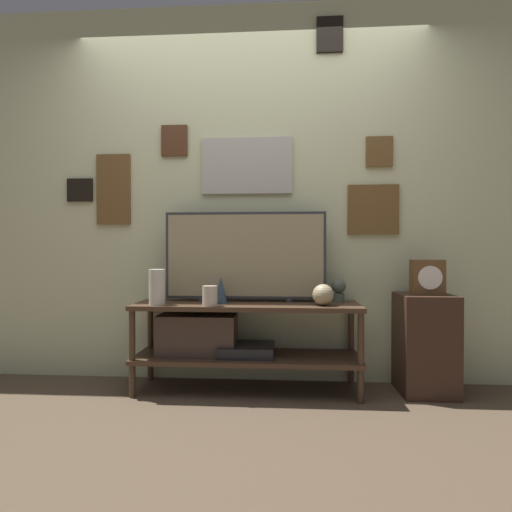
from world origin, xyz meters
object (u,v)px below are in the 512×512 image
candle_jar (210,296)px  decorative_bust (339,289)px  television (245,256)px  vase_tall_ceramic (157,287)px  vase_slim_bronze (221,290)px  mantel_clock (427,277)px  vase_round_glass (323,295)px

candle_jar → decorative_bust: size_ratio=0.81×
television → vase_tall_ceramic: (-0.55, -0.20, -0.20)m
vase_slim_bronze → candle_jar: bearing=-109.0°
television → decorative_bust: 0.68m
television → candle_jar: bearing=-130.9°
television → candle_jar: size_ratio=8.68×
vase_tall_ceramic → decorative_bust: bearing=10.4°
television → decorative_bust: size_ratio=7.03×
vase_tall_ceramic → decorative_bust: vase_tall_ceramic is taller
vase_slim_bronze → decorative_bust: bearing=8.1°
decorative_bust → mantel_clock: 0.57m
vase_round_glass → vase_tall_ceramic: bearing=-178.2°
television → candle_jar: television is taller
vase_tall_ceramic → vase_round_glass: bearing=1.8°
vase_slim_bronze → television: bearing=31.5°
television → decorative_bust: bearing=1.7°
vase_slim_bronze → vase_tall_ceramic: bearing=-165.2°
television → candle_jar: 0.40m
vase_slim_bronze → mantel_clock: 1.35m
vase_tall_ceramic → candle_jar: (0.35, -0.03, -0.05)m
vase_slim_bronze → vase_round_glass: vase_slim_bronze is taller
vase_round_glass → vase_tall_ceramic: (-1.07, -0.03, 0.05)m
vase_tall_ceramic → decorative_bust: size_ratio=1.46×
candle_jar → vase_slim_bronze: bearing=71.0°
vase_slim_bronze → mantel_clock: bearing=1.2°
vase_slim_bronze → candle_jar: (-0.05, -0.14, -0.02)m
vase_round_glass → decorative_bust: decorative_bust is taller
vase_slim_bronze → vase_round_glass: 0.67m
vase_slim_bronze → candle_jar: vase_slim_bronze is taller
vase_slim_bronze → decorative_bust: size_ratio=1.12×
mantel_clock → vase_round_glass: bearing=-171.7°
candle_jar → television: bearing=49.1°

